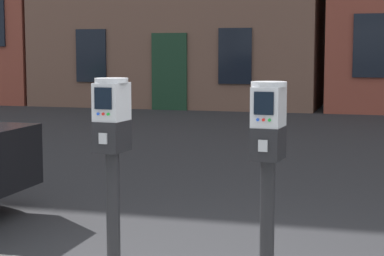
% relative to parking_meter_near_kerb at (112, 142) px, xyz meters
% --- Properties ---
extents(parking_meter_near_kerb, '(0.23, 0.26, 1.34)m').
position_rel_parking_meter_near_kerb_xyz_m(parking_meter_near_kerb, '(0.00, 0.00, 0.00)').
color(parking_meter_near_kerb, black).
rests_on(parking_meter_near_kerb, sidewalk_slab).
extents(parking_meter_twin_adjacent, '(0.23, 0.26, 1.33)m').
position_rel_parking_meter_near_kerb_xyz_m(parking_meter_twin_adjacent, '(1.02, -0.00, -0.01)').
color(parking_meter_twin_adjacent, black).
rests_on(parking_meter_twin_adjacent, sidewalk_slab).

